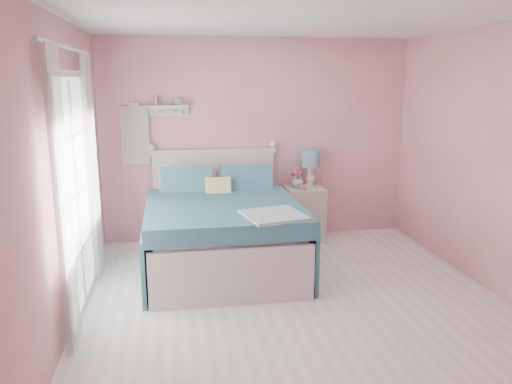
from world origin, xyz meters
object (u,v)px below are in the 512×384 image
object	(u,v)px
bed	(222,231)
nightstand	(304,213)
table_lamp	(311,161)
teacup	(303,187)
vase	(297,181)

from	to	relation	value
bed	nightstand	xyz separation A→B (m)	(1.16, 0.79, -0.05)
table_lamp	bed	bearing A→B (deg)	-145.95
bed	table_lamp	xyz separation A→B (m)	(1.25, 0.85, 0.64)
teacup	vase	bearing A→B (deg)	100.87
vase	teacup	size ratio (longest dim) A/B	1.85
vase	bed	bearing A→B (deg)	-142.99
nightstand	teacup	world-z (taller)	teacup
bed	nightstand	bearing A→B (deg)	33.43
table_lamp	teacup	size ratio (longest dim) A/B	5.38
table_lamp	vase	bearing A→B (deg)	-167.71
nightstand	teacup	xyz separation A→B (m)	(-0.06, -0.13, 0.39)
table_lamp	vase	size ratio (longest dim) A/B	2.91
nightstand	vase	distance (m)	0.44
table_lamp	vase	distance (m)	0.32
table_lamp	teacup	bearing A→B (deg)	-128.09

